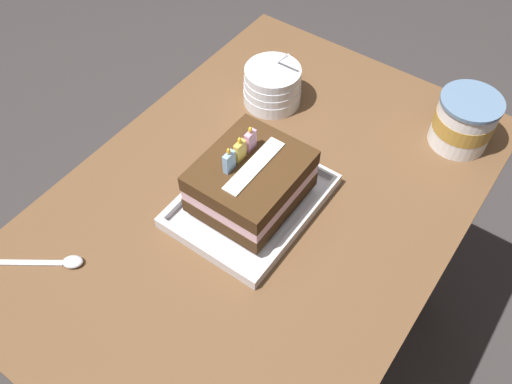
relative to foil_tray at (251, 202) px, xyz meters
name	(u,v)px	position (x,y,z in m)	size (l,w,h in m)	color
ground_plane	(259,354)	(0.02, -0.01, -0.77)	(8.00, 8.00, 0.00)	#383333
dining_table	(260,238)	(0.02, -0.01, -0.14)	(0.99, 0.69, 0.76)	brown
foil_tray	(251,202)	(0.00, 0.00, 0.00)	(0.28, 0.22, 0.02)	silver
birthday_cake	(251,181)	(0.00, 0.00, 0.06)	(0.19, 0.16, 0.14)	#422914
bowl_stack	(272,86)	(0.26, 0.13, 0.03)	(0.13, 0.13, 0.14)	white
ice_cream_tub	(464,121)	(0.38, -0.25, 0.05)	(0.12, 0.12, 0.11)	white
serving_spoon_near_tray	(61,262)	(-0.29, 0.19, 0.00)	(0.11, 0.14, 0.01)	silver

